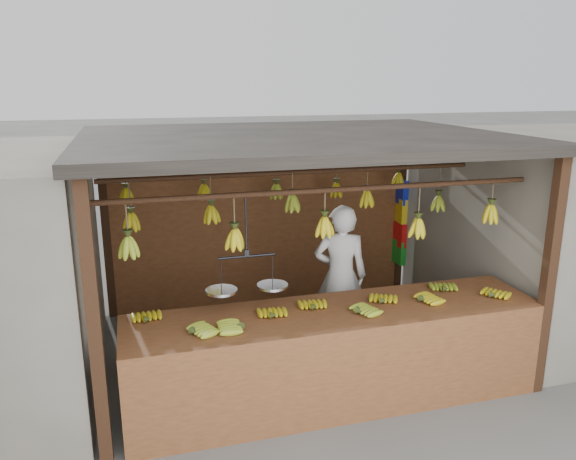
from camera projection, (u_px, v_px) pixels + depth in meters
name	position (u px, v px, depth m)	size (l,w,h in m)	color
ground	(295.00, 347.00, 6.36)	(80.00, 80.00, 0.00)	#5B5B57
stall	(287.00, 170.00, 6.16)	(4.30, 3.30, 2.40)	black
neighbor_right	(571.00, 227.00, 7.01)	(3.00, 3.00, 2.30)	slate
counter	(341.00, 334.00, 5.04)	(3.86, 0.88, 0.96)	brown
hanging_bananas	(295.00, 207.00, 5.95)	(3.60, 2.17, 0.40)	#92A523
balance_scale	(247.00, 283.00, 4.92)	(0.73, 0.27, 0.85)	black
vendor	(340.00, 276.00, 6.27)	(0.59, 0.39, 1.63)	white
bag_bundles	(400.00, 222.00, 7.87)	(0.08, 0.26, 1.20)	#1426BF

